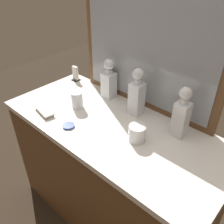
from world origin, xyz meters
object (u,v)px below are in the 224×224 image
(crystal_tumbler_front, at_px, (77,101))
(porcelain_dish, at_px, (69,126))
(crystal_tumbler_rear, at_px, (137,134))
(silver_brush_right, at_px, (45,111))
(crystal_decanter_far_left, at_px, (137,96))
(napkin_holder, at_px, (75,75))
(crystal_decanter_left, at_px, (181,117))
(crystal_decanter_center, at_px, (109,82))

(crystal_tumbler_front, relative_size, porcelain_dish, 1.56)
(crystal_tumbler_rear, height_order, porcelain_dish, crystal_tumbler_rear)
(crystal_tumbler_rear, distance_m, silver_brush_right, 0.59)
(porcelain_dish, bearing_deg, crystal_decanter_far_left, 61.94)
(silver_brush_right, bearing_deg, napkin_holder, 115.62)
(crystal_decanter_left, height_order, crystal_tumbler_front, crystal_decanter_left)
(crystal_decanter_left, height_order, porcelain_dish, crystal_decanter_left)
(crystal_decanter_left, bearing_deg, porcelain_dish, -143.78)
(silver_brush_right, relative_size, napkin_holder, 1.49)
(crystal_tumbler_front, distance_m, crystal_tumbler_rear, 0.46)
(crystal_decanter_left, xyz_separation_m, porcelain_dish, (-0.48, -0.35, -0.11))
(crystal_tumbler_front, bearing_deg, silver_brush_right, -119.22)
(crystal_decanter_far_left, distance_m, crystal_tumbler_front, 0.37)
(crystal_decanter_far_left, distance_m, porcelain_dish, 0.42)
(napkin_holder, bearing_deg, crystal_tumbler_rear, -17.36)
(crystal_decanter_far_left, bearing_deg, porcelain_dish, -118.06)
(napkin_holder, bearing_deg, crystal_decanter_far_left, -4.31)
(crystal_tumbler_front, xyz_separation_m, silver_brush_right, (-0.10, -0.18, -0.04))
(crystal_tumbler_front, distance_m, silver_brush_right, 0.20)
(crystal_decanter_left, xyz_separation_m, silver_brush_right, (-0.69, -0.36, -0.10))
(crystal_decanter_left, height_order, napkin_holder, crystal_decanter_left)
(crystal_decanter_left, xyz_separation_m, napkin_holder, (-0.89, 0.05, -0.07))
(crystal_decanter_far_left, bearing_deg, crystal_decanter_left, -1.14)
(crystal_tumbler_rear, relative_size, napkin_holder, 0.80)
(crystal_tumbler_rear, distance_m, napkin_holder, 0.80)
(crystal_decanter_far_left, distance_m, crystal_tumbler_rear, 0.26)
(crystal_decanter_far_left, xyz_separation_m, crystal_tumbler_rear, (0.16, -0.19, -0.08))
(crystal_decanter_left, bearing_deg, silver_brush_right, -152.42)
(crystal_decanter_left, xyz_separation_m, crystal_tumbler_front, (-0.60, -0.19, -0.07))
(crystal_decanter_far_left, relative_size, crystal_tumbler_front, 2.76)
(crystal_tumbler_rear, xyz_separation_m, porcelain_dish, (-0.35, -0.17, -0.03))
(crystal_decanter_left, distance_m, silver_brush_right, 0.79)
(crystal_decanter_left, distance_m, porcelain_dish, 0.61)
(crystal_decanter_center, relative_size, crystal_decanter_left, 0.94)
(crystal_tumbler_front, xyz_separation_m, napkin_holder, (-0.30, 0.24, -0.00))
(silver_brush_right, bearing_deg, crystal_decanter_center, 69.73)
(silver_brush_right, xyz_separation_m, porcelain_dish, (0.21, 0.01, -0.01))
(crystal_decanter_far_left, xyz_separation_m, silver_brush_right, (-0.40, -0.37, -0.10))
(crystal_decanter_left, bearing_deg, napkin_holder, 176.72)
(crystal_decanter_center, bearing_deg, crystal_decanter_left, -4.50)
(crystal_decanter_far_left, height_order, silver_brush_right, crystal_decanter_far_left)
(crystal_decanter_left, relative_size, silver_brush_right, 1.72)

